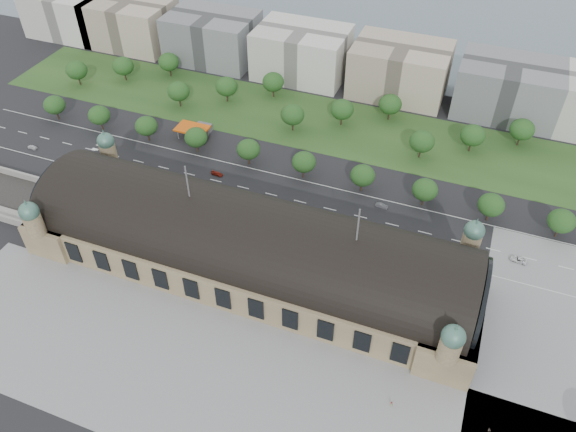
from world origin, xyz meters
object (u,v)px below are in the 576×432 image
(parked_car_0, at_px, (141,184))
(traffic_car_3, at_px, (217,174))
(parked_car_2, at_px, (160,189))
(bus_west, at_px, (257,203))
(traffic_car_4, at_px, (254,206))
(parked_car_6, at_px, (233,207))
(bus_mid, at_px, (259,208))
(pedestrian_2, at_px, (489,430))
(parked_car_5, at_px, (173,192))
(traffic_car_5, at_px, (382,206))
(parked_car_3, at_px, (123,179))
(petrol_station, at_px, (198,128))
(traffic_car_0, at_px, (32,147))
(bus_east, at_px, (318,214))
(pedestrian_0, at_px, (391,404))
(parked_car_4, at_px, (146,185))
(traffic_car_6, at_px, (518,259))
(parked_car_1, at_px, (135,182))

(parked_car_0, bearing_deg, traffic_car_3, 91.67)
(traffic_car_3, height_order, parked_car_2, traffic_car_3)
(bus_west, bearing_deg, traffic_car_3, 57.39)
(traffic_car_4, bearing_deg, parked_car_6, -61.35)
(bus_mid, height_order, pedestrian_2, bus_mid)
(parked_car_5, relative_size, bus_mid, 0.37)
(traffic_car_5, xyz_separation_m, parked_car_3, (-100.71, -21.10, -0.03))
(petrol_station, xyz_separation_m, traffic_car_0, (-61.58, -35.54, -2.19))
(parked_car_6, bearing_deg, bus_east, 77.05)
(petrol_station, height_order, parked_car_5, petrol_station)
(traffic_car_4, bearing_deg, pedestrian_0, 48.85)
(bus_mid, bearing_deg, parked_car_4, 90.81)
(petrol_station, relative_size, bus_mid, 1.10)
(parked_car_3, bearing_deg, parked_car_5, 64.96)
(traffic_car_6, distance_m, parked_car_4, 141.03)
(petrol_station, relative_size, traffic_car_4, 3.70)
(parked_car_3, height_order, bus_west, bus_west)
(parked_car_6, xyz_separation_m, bus_east, (31.49, 6.75, 1.00))
(parked_car_0, bearing_deg, parked_car_5, 58.42)
(traffic_car_4, bearing_deg, pedestrian_2, 58.62)
(parked_car_3, bearing_deg, traffic_car_5, 76.79)
(bus_west, height_order, bus_east, bus_west)
(parked_car_1, distance_m, parked_car_2, 11.59)
(pedestrian_2, bearing_deg, parked_car_0, 48.53)
(parked_car_1, bearing_deg, pedestrian_0, 42.03)
(petrol_station, bearing_deg, parked_car_2, -84.10)
(traffic_car_4, height_order, parked_car_4, parked_car_4)
(parked_car_5, xyz_separation_m, pedestrian_2, (125.93, -55.93, 0.19))
(parked_car_1, xyz_separation_m, bus_east, (74.49, 6.75, 1.10))
(parked_car_0, relative_size, bus_mid, 0.37)
(parked_car_5, bearing_deg, traffic_car_3, 111.20)
(parked_car_4, bearing_deg, parked_car_3, -114.56)
(parked_car_2, bearing_deg, parked_car_4, -111.67)
(parked_car_6, bearing_deg, parked_car_0, -115.05)
(pedestrian_0, bearing_deg, bus_east, 127.33)
(parked_car_3, height_order, bus_east, bus_east)
(parked_car_4, bearing_deg, traffic_car_3, 100.99)
(parked_car_3, bearing_deg, bus_west, 69.71)
(traffic_car_5, distance_m, parked_car_0, 94.63)
(bus_east, height_order, pedestrian_0, bus_east)
(parked_car_0, height_order, parked_car_1, parked_car_0)
(bus_mid, bearing_deg, parked_car_6, 99.80)
(petrol_station, xyz_separation_m, parked_car_5, (9.77, -40.28, -2.29))
(traffic_car_3, bearing_deg, traffic_car_0, 102.08)
(pedestrian_0, bearing_deg, pedestrian_2, 8.09)
(parked_car_0, distance_m, parked_car_1, 3.02)
(parked_car_1, height_order, parked_car_5, parked_car_5)
(traffic_car_3, relative_size, parked_car_2, 1.02)
(bus_mid, bearing_deg, traffic_car_0, 86.95)
(traffic_car_6, height_order, parked_car_2, traffic_car_6)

